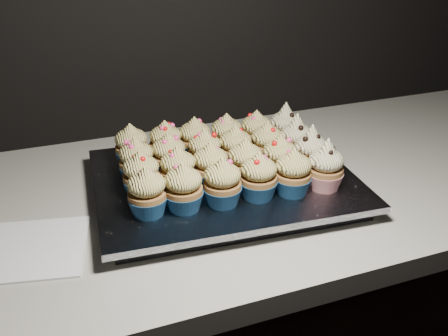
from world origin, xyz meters
The scene contains 28 objects.
worktop centered at (0.00, 1.70, 0.88)m, with size 2.44×0.64×0.04m, color silver.
napkin centered at (-0.11, 1.60, 0.90)m, with size 0.16×0.16×0.00m, color white.
baking_tray centered at (0.23, 1.67, 0.91)m, with size 0.43×0.33×0.02m, color black.
foil_lining centered at (0.23, 1.67, 0.93)m, with size 0.46×0.36×0.01m, color silver.
cupcake_0 centered at (0.07, 1.59, 0.97)m, with size 0.06×0.06×0.08m.
cupcake_1 centered at (0.13, 1.58, 0.97)m, with size 0.06×0.06×0.08m.
cupcake_2 centered at (0.19, 1.58, 0.97)m, with size 0.06×0.06×0.08m.
cupcake_3 centered at (0.26, 1.58, 0.97)m, with size 0.06×0.06×0.08m.
cupcake_4 centered at (0.32, 1.57, 0.97)m, with size 0.06×0.06×0.08m.
cupcake_5 centered at (0.38, 1.57, 0.97)m, with size 0.06×0.06×0.10m.
cupcake_6 centered at (0.08, 1.65, 0.97)m, with size 0.06×0.06×0.08m.
cupcake_7 centered at (0.14, 1.65, 0.97)m, with size 0.06×0.06×0.08m.
cupcake_8 centered at (0.20, 1.64, 0.97)m, with size 0.06×0.06×0.08m.
cupcake_9 centered at (0.26, 1.64, 0.97)m, with size 0.06×0.06×0.08m.
cupcake_10 centered at (0.32, 1.63, 0.97)m, with size 0.06×0.06×0.08m.
cupcake_11 centered at (0.38, 1.63, 0.97)m, with size 0.06×0.06×0.10m.
cupcake_12 centered at (0.08, 1.71, 0.97)m, with size 0.06×0.06×0.08m.
cupcake_13 centered at (0.14, 1.71, 0.97)m, with size 0.06×0.06×0.08m.
cupcake_14 centered at (0.21, 1.70, 0.97)m, with size 0.06×0.06×0.08m.
cupcake_15 centered at (0.26, 1.70, 0.97)m, with size 0.06×0.06×0.08m.
cupcake_16 centered at (0.33, 1.69, 0.97)m, with size 0.06×0.06×0.08m.
cupcake_17 centered at (0.39, 1.69, 0.97)m, with size 0.06×0.06×0.10m.
cupcake_18 centered at (0.09, 1.77, 0.97)m, with size 0.06×0.06×0.08m.
cupcake_19 centered at (0.15, 1.77, 0.97)m, with size 0.06×0.06×0.08m.
cupcake_20 centered at (0.21, 1.76, 0.97)m, with size 0.06×0.06×0.08m.
cupcake_21 centered at (0.27, 1.76, 0.97)m, with size 0.06×0.06×0.08m.
cupcake_22 centered at (0.33, 1.76, 0.97)m, with size 0.06×0.06×0.08m.
cupcake_23 centered at (0.39, 1.75, 0.97)m, with size 0.06×0.06×0.10m.
Camera 1 is at (-0.05, 0.92, 1.36)m, focal length 40.00 mm.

